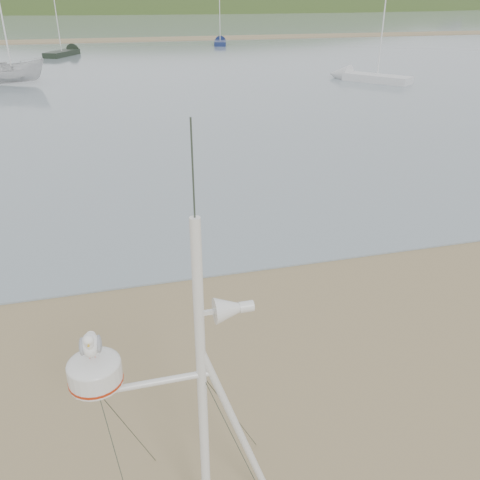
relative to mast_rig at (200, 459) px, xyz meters
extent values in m
plane|color=olive|center=(-1.43, 1.81, -1.18)|extent=(560.00, 560.00, 0.00)
cube|color=slate|center=(-1.43, 133.81, -1.16)|extent=(560.00, 256.00, 0.04)
cube|color=olive|center=(-1.43, 71.81, -1.10)|extent=(560.00, 7.00, 0.07)
ellipsoid|color=#253716|center=(38.57, 236.81, -23.18)|extent=(400.00, 180.00, 80.00)
ellipsoid|color=#253716|center=(178.57, 236.81, -16.58)|extent=(300.00, 135.00, 56.00)
cylinder|color=silver|center=(0.06, 0.05, 0.83)|extent=(0.10, 0.10, 4.01)
cylinder|color=silver|center=(0.48, 0.05, 0.13)|extent=(0.93, 0.08, 2.63)
cylinder|color=silver|center=(-0.49, 0.05, 1.13)|extent=(1.30, 0.07, 0.07)
cylinder|color=#2D382D|center=(0.06, 0.05, 3.23)|extent=(0.02, 0.02, 0.90)
cube|color=silver|center=(-0.94, 0.05, 1.20)|extent=(0.16, 0.16, 0.09)
cylinder|color=silver|center=(-0.94, 0.05, 1.36)|extent=(0.50, 0.50, 0.22)
cylinder|color=#AC270C|center=(-0.94, 0.05, 1.28)|extent=(0.51, 0.51, 0.03)
ellipsoid|color=silver|center=(-0.94, 0.05, 1.47)|extent=(0.50, 0.50, 0.14)
cone|color=silver|center=(0.34, 0.05, 1.85)|extent=(0.26, 0.26, 0.26)
cylinder|color=silver|center=(0.52, 0.05, 1.85)|extent=(0.14, 0.11, 0.11)
cube|color=silver|center=(0.16, 0.05, 1.85)|extent=(0.20, 0.04, 0.04)
cylinder|color=tan|center=(-0.97, 0.05, 1.57)|extent=(0.01, 0.01, 0.07)
cylinder|color=tan|center=(-0.92, 0.05, 1.57)|extent=(0.01, 0.01, 0.07)
ellipsoid|color=white|center=(-0.94, 0.05, 1.69)|extent=(0.17, 0.27, 0.20)
ellipsoid|color=gray|center=(-1.02, 0.04, 1.69)|extent=(0.05, 0.22, 0.13)
ellipsoid|color=gray|center=(-0.87, 0.04, 1.69)|extent=(0.05, 0.22, 0.13)
cone|color=white|center=(-0.94, 0.19, 1.67)|extent=(0.09, 0.08, 0.09)
ellipsoid|color=white|center=(-0.94, -0.05, 1.77)|extent=(0.08, 0.08, 0.12)
sphere|color=white|center=(-0.94, -0.08, 1.83)|extent=(0.10, 0.10, 0.10)
cone|color=gold|center=(-0.94, -0.13, 1.82)|extent=(0.02, 0.05, 0.02)
imported|color=silver|center=(-6.30, 35.45, 1.09)|extent=(1.90, 1.86, 4.45)
cube|color=silver|center=(18.56, 29.84, -0.89)|extent=(4.04, 4.72, 0.50)
cone|color=silver|center=(16.76, 32.28, -0.89)|extent=(2.21, 2.24, 1.52)
cylinder|color=silver|center=(18.56, 29.84, 1.98)|extent=(0.08, 0.08, 5.22)
cube|color=#141F46|center=(14.31, 61.03, -0.89)|extent=(2.38, 4.55, 0.50)
cone|color=#141F46|center=(14.97, 63.73, -0.89)|extent=(1.71, 1.81, 1.39)
cylinder|color=silver|center=(14.31, 61.03, 1.75)|extent=(0.08, 0.08, 4.78)
cube|color=black|center=(-3.91, 53.22, -0.89)|extent=(3.53, 5.02, 0.50)
cone|color=black|center=(-2.54, 56.00, -0.89)|extent=(2.14, 2.20, 1.55)
cylinder|color=silver|center=(-3.91, 53.22, 2.02)|extent=(0.08, 0.08, 5.32)
camera|label=1|loc=(-0.60, -3.88, 4.54)|focal=38.00mm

